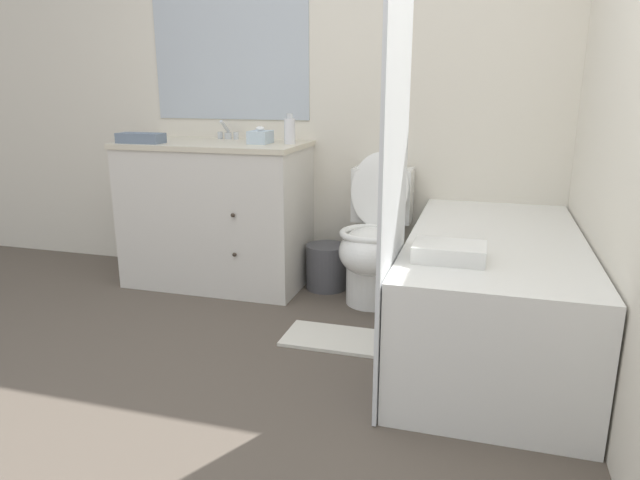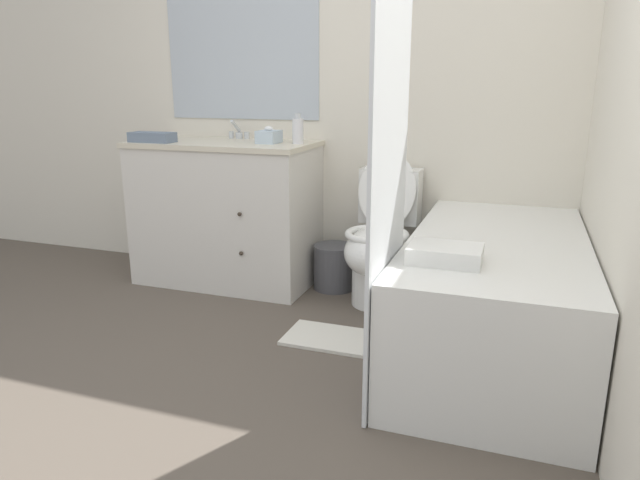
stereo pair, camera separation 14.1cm
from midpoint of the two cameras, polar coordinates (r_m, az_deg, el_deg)
ground_plane at (r=2.18m, az=-12.13°, el=-19.04°), size 14.00×14.00×0.00m
wall_back at (r=3.54m, az=1.40°, el=15.84°), size 8.00×0.06×2.50m
wall_right at (r=2.51m, az=26.73°, el=14.50°), size 0.05×2.83×2.50m
vanity_cabinet at (r=3.60m, az=-11.37°, el=2.70°), size 1.11×0.60×0.88m
sink_faucet at (r=3.71m, az=-10.35°, el=10.42°), size 0.14×0.12×0.12m
toilet at (r=3.24m, az=4.21°, el=-0.23°), size 0.35×0.64×0.85m
bathtub at (r=2.76m, az=15.39°, el=-5.09°), size 0.76×1.58×0.55m
shower_curtain at (r=2.13m, az=5.62°, el=7.94°), size 0.01×0.57×1.88m
wastebasket at (r=3.50m, az=-0.51°, el=-2.70°), size 0.25×0.25×0.28m
tissue_box at (r=3.40m, az=-7.19°, el=10.21°), size 0.11×0.15×0.10m
soap_dispenser at (r=3.35m, az=-4.27°, el=10.87°), size 0.06×0.06×0.17m
hand_towel_folded at (r=3.58m, az=-18.58°, el=9.64°), size 0.27×0.12×0.06m
bath_towel_folded at (r=2.26m, az=11.07°, el=-1.19°), size 0.28×0.20×0.07m
bath_mat at (r=2.84m, az=0.75°, el=-9.91°), size 0.57×0.29×0.02m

